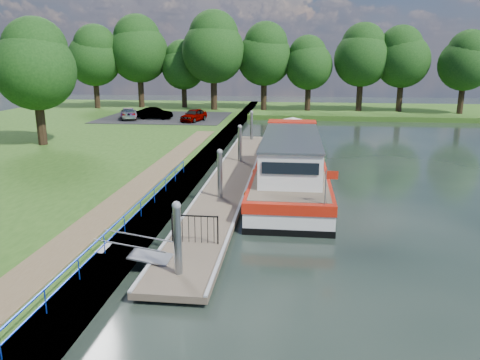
# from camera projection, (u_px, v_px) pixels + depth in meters

# --- Properties ---
(ground) EXTENTS (160.00, 160.00, 0.00)m
(ground) POSITION_uv_depth(u_px,v_px,m) (183.00, 278.00, 16.27)
(ground) COLOR black
(ground) RESTS_ON ground
(bank_edge) EXTENTS (1.10, 90.00, 0.78)m
(bank_edge) POSITION_uv_depth(u_px,v_px,m) (197.00, 168.00, 30.88)
(bank_edge) COLOR #473D2D
(bank_edge) RESTS_ON ground
(far_bank) EXTENTS (60.00, 18.00, 0.60)m
(far_bank) POSITION_uv_depth(u_px,v_px,m) (354.00, 111.00, 64.86)
(far_bank) COLOR #274D16
(far_bank) RESTS_ON ground
(footpath) EXTENTS (1.60, 40.00, 0.05)m
(footpath) POSITION_uv_depth(u_px,v_px,m) (135.00, 190.00, 24.25)
(footpath) COLOR brown
(footpath) RESTS_ON riverbank
(carpark) EXTENTS (14.00, 12.00, 0.06)m
(carpark) POSITION_uv_depth(u_px,v_px,m) (165.00, 117.00, 53.81)
(carpark) COLOR black
(carpark) RESTS_ON riverbank
(blue_fence) EXTENTS (0.04, 18.04, 0.72)m
(blue_fence) POSITION_uv_depth(u_px,v_px,m) (133.00, 212.00, 19.13)
(blue_fence) COLOR #0C2DBF
(blue_fence) RESTS_ON riverbank
(pontoon) EXTENTS (2.50, 30.00, 0.56)m
(pontoon) POSITION_uv_depth(u_px,v_px,m) (232.00, 179.00, 28.72)
(pontoon) COLOR brown
(pontoon) RESTS_ON ground
(mooring_piles) EXTENTS (0.30, 27.30, 3.55)m
(mooring_piles) POSITION_uv_depth(u_px,v_px,m) (231.00, 162.00, 28.45)
(mooring_piles) COLOR gray
(mooring_piles) RESTS_ON ground
(gangway) EXTENTS (2.58, 1.00, 0.92)m
(gangway) POSITION_uv_depth(u_px,v_px,m) (135.00, 253.00, 16.80)
(gangway) COLOR #A5A8AD
(gangway) RESTS_ON ground
(gate_panel) EXTENTS (1.85, 0.05, 1.15)m
(gate_panel) POSITION_uv_depth(u_px,v_px,m) (195.00, 225.00, 18.10)
(gate_panel) COLOR black
(gate_panel) RESTS_ON ground
(barge) EXTENTS (4.36, 21.15, 4.78)m
(barge) POSITION_uv_depth(u_px,v_px,m) (291.00, 161.00, 29.75)
(barge) COLOR black
(barge) RESTS_ON ground
(horizon_trees) EXTENTS (54.38, 10.03, 12.87)m
(horizon_trees) POSITION_uv_depth(u_px,v_px,m) (255.00, 54.00, 61.24)
(horizon_trees) COLOR #332316
(horizon_trees) RESTS_ON ground
(bank_tree_a) EXTENTS (6.12, 6.12, 9.72)m
(bank_tree_a) POSITION_uv_depth(u_px,v_px,m) (35.00, 63.00, 35.57)
(bank_tree_a) COLOR #332316
(bank_tree_a) RESTS_ON riverbank
(car_a) EXTENTS (2.58, 4.21, 1.34)m
(car_a) POSITION_uv_depth(u_px,v_px,m) (194.00, 115.00, 50.02)
(car_a) COLOR #999999
(car_a) RESTS_ON carpark
(car_b) EXTENTS (3.88, 1.36, 1.28)m
(car_b) POSITION_uv_depth(u_px,v_px,m) (155.00, 113.00, 51.96)
(car_b) COLOR #999999
(car_b) RESTS_ON carpark
(car_c) EXTENTS (3.12, 4.64, 1.25)m
(car_c) POSITION_uv_depth(u_px,v_px,m) (129.00, 113.00, 51.97)
(car_c) COLOR #999999
(car_c) RESTS_ON carpark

